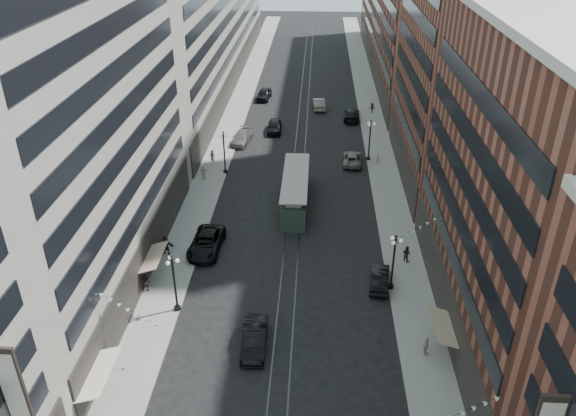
% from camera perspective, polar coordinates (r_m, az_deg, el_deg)
% --- Properties ---
extents(ground, '(220.00, 220.00, 0.00)m').
position_cam_1_polar(ground, '(75.51, 1.14, 5.01)').
color(ground, black).
rests_on(ground, ground).
extents(sidewalk_west, '(4.00, 180.00, 0.15)m').
position_cam_1_polar(sidewalk_west, '(85.69, -6.06, 7.92)').
color(sidewalk_west, gray).
rests_on(sidewalk_west, ground).
extents(sidewalk_east, '(4.00, 180.00, 0.15)m').
position_cam_1_polar(sidewalk_east, '(85.13, 8.87, 7.59)').
color(sidewalk_east, gray).
rests_on(sidewalk_east, ground).
extents(rail_west, '(0.12, 180.00, 0.02)m').
position_cam_1_polar(rail_west, '(84.75, 0.91, 7.79)').
color(rail_west, '#2D2D33').
rests_on(rail_west, ground).
extents(rail_east, '(0.12, 180.00, 0.02)m').
position_cam_1_polar(rail_east, '(84.71, 1.86, 7.77)').
color(rail_east, '#2D2D33').
rests_on(rail_east, ground).
extents(building_west_mid, '(8.00, 36.00, 28.00)m').
position_cam_1_polar(building_west_mid, '(49.04, -20.33, 7.17)').
color(building_west_mid, '#A39F90').
rests_on(building_west_mid, ground).
extents(building_west_far, '(8.00, 90.00, 26.00)m').
position_cam_1_polar(building_west_far, '(108.09, -7.65, 19.40)').
color(building_west_far, '#A39F90').
rests_on(building_west_far, ground).
extents(building_east_mid, '(8.00, 30.00, 24.00)m').
position_cam_1_polar(building_east_mid, '(44.00, 22.42, 1.38)').
color(building_east_mid, brown).
rests_on(building_east_mid, ground).
extents(building_east_tower, '(8.00, 26.00, 42.00)m').
position_cam_1_polar(building_east_tower, '(67.27, 16.75, 19.58)').
color(building_east_tower, brown).
rests_on(building_east_tower, ground).
extents(building_east_far, '(8.00, 72.00, 24.00)m').
position_cam_1_polar(building_east_far, '(116.37, 10.95, 19.34)').
color(building_east_far, brown).
rests_on(building_east_far, ground).
extents(lamppost_sw_far, '(1.03, 1.14, 5.52)m').
position_cam_1_polar(lamppost_sw_far, '(47.55, -11.48, -7.29)').
color(lamppost_sw_far, black).
rests_on(lamppost_sw_far, sidewalk_west).
extents(lamppost_sw_mid, '(1.03, 1.14, 5.52)m').
position_cam_1_polar(lamppost_sw_mid, '(70.57, -6.50, 5.78)').
color(lamppost_sw_mid, black).
rests_on(lamppost_sw_mid, sidewalk_west).
extents(lamppost_se_far, '(1.03, 1.14, 5.52)m').
position_cam_1_polar(lamppost_se_far, '(49.92, 10.66, -5.25)').
color(lamppost_se_far, black).
rests_on(lamppost_se_far, sidewalk_east).
extents(lamppost_se_mid, '(1.03, 1.14, 5.52)m').
position_cam_1_polar(lamppost_se_mid, '(74.60, 8.30, 6.98)').
color(lamppost_se_mid, black).
rests_on(lamppost_se_mid, sidewalk_east).
extents(streetcar, '(2.84, 12.82, 3.55)m').
position_cam_1_polar(streetcar, '(63.38, 0.75, 1.67)').
color(streetcar, '#273E30').
rests_on(streetcar, ground).
extents(car_2, '(2.95, 5.44, 1.45)m').
position_cam_1_polar(car_2, '(55.76, -8.39, -3.94)').
color(car_2, black).
rests_on(car_2, ground).
extents(car_5, '(1.96, 5.31, 1.73)m').
position_cam_1_polar(car_5, '(44.75, -3.43, -13.03)').
color(car_5, black).
rests_on(car_5, ground).
extents(pedestrian_2, '(0.90, 0.56, 1.76)m').
position_cam_1_polar(pedestrian_2, '(51.41, -14.26, -7.40)').
color(pedestrian_2, black).
rests_on(pedestrian_2, sidewalk_west).
extents(pedestrian_4, '(0.57, 1.01, 1.64)m').
position_cam_1_polar(pedestrian_4, '(45.12, 13.84, -13.43)').
color(pedestrian_4, '#B9A999').
rests_on(pedestrian_4, sidewalk_east).
extents(car_7, '(3.27, 6.46, 1.75)m').
position_cam_1_polar(car_7, '(56.15, -8.30, -3.49)').
color(car_7, black).
rests_on(car_7, ground).
extents(car_8, '(2.96, 5.85, 1.63)m').
position_cam_1_polar(car_8, '(80.59, -4.75, 7.15)').
color(car_8, '#625E57').
rests_on(car_8, ground).
extents(car_9, '(2.60, 5.43, 1.79)m').
position_cam_1_polar(car_9, '(98.91, -2.46, 11.48)').
color(car_9, black).
rests_on(car_9, ground).
extents(car_10, '(2.20, 4.78, 1.52)m').
position_cam_1_polar(car_10, '(51.52, 9.29, -7.08)').
color(car_10, black).
rests_on(car_10, ground).
extents(car_11, '(2.69, 5.36, 1.46)m').
position_cam_1_polar(car_11, '(74.30, 6.54, 5.02)').
color(car_11, '#67665C').
rests_on(car_11, ground).
extents(car_12, '(2.83, 5.92, 1.67)m').
position_cam_1_polar(car_12, '(89.83, 6.48, 9.43)').
color(car_12, black).
rests_on(car_12, ground).
extents(car_13, '(2.14, 5.14, 1.74)m').
position_cam_1_polar(car_13, '(84.32, -1.39, 8.30)').
color(car_13, black).
rests_on(car_13, ground).
extents(car_14, '(2.23, 5.36, 1.72)m').
position_cam_1_polar(car_14, '(94.22, 3.16, 10.54)').
color(car_14, slate).
rests_on(car_14, ground).
extents(pedestrian_5, '(1.83, 0.71, 1.92)m').
position_cam_1_polar(pedestrian_5, '(56.01, -12.32, -3.72)').
color(pedestrian_5, black).
rests_on(pedestrian_5, sidewalk_west).
extents(pedestrian_6, '(1.11, 0.63, 1.80)m').
position_cam_1_polar(pedestrian_6, '(70.01, -8.57, 3.59)').
color(pedestrian_6, beige).
rests_on(pedestrian_6, sidewalk_west).
extents(pedestrian_7, '(0.88, 0.86, 1.63)m').
position_cam_1_polar(pedestrian_7, '(54.96, 11.94, -4.55)').
color(pedestrian_7, black).
rests_on(pedestrian_7, sidewalk_east).
extents(pedestrian_8, '(0.59, 0.41, 1.53)m').
position_cam_1_polar(pedestrian_8, '(74.24, 9.02, 4.98)').
color(pedestrian_8, beige).
rests_on(pedestrian_8, sidewalk_east).
extents(pedestrian_9, '(1.15, 0.73, 1.66)m').
position_cam_1_polar(pedestrian_9, '(92.67, 8.54, 10.01)').
color(pedestrian_9, black).
rests_on(pedestrian_9, sidewalk_east).
extents(pedestrian_extra_0, '(0.96, 0.82, 1.73)m').
position_cam_1_polar(pedestrian_extra_0, '(74.46, -7.69, 5.24)').
color(pedestrian_extra_0, '#B2A393').
rests_on(pedestrian_extra_0, sidewalk_west).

